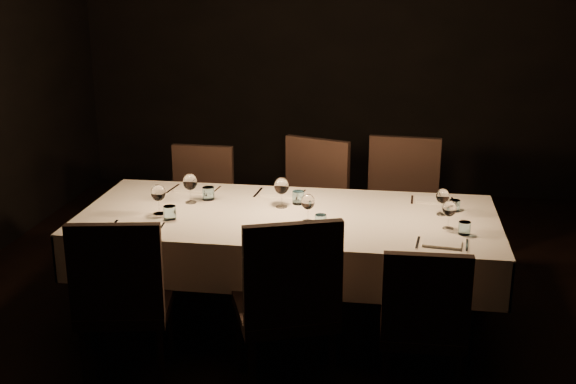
# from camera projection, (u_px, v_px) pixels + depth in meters

# --- Properties ---
(room) EXTENTS (5.01, 6.01, 3.01)m
(room) POSITION_uv_depth(u_px,v_px,m) (288.00, 93.00, 4.16)
(room) COLOR black
(room) RESTS_ON ground
(dining_table) EXTENTS (2.52, 1.12, 0.76)m
(dining_table) POSITION_uv_depth(u_px,v_px,m) (288.00, 225.00, 4.40)
(dining_table) COLOR black
(dining_table) RESTS_ON ground
(chair_near_left) EXTENTS (0.55, 0.55, 0.99)m
(chair_near_left) POSITION_uv_depth(u_px,v_px,m) (122.00, 296.00, 3.79)
(chair_near_left) COLOR black
(chair_near_left) RESTS_ON ground
(place_setting_near_left) EXTENTS (0.34, 0.41, 0.19)m
(place_setting_near_left) POSITION_uv_depth(u_px,v_px,m) (154.00, 208.00, 4.26)
(place_setting_near_left) COLOR silver
(place_setting_near_left) RESTS_ON dining_table
(chair_near_center) EXTENTS (0.64, 0.64, 1.03)m
(chair_near_center) POSITION_uv_depth(u_px,v_px,m) (288.00, 301.00, 3.69)
(chair_near_center) COLOR black
(chair_near_center) RESTS_ON ground
(place_setting_near_center) EXTENTS (0.31, 0.39, 0.17)m
(place_setting_near_center) POSITION_uv_depth(u_px,v_px,m) (307.00, 216.00, 4.14)
(place_setting_near_center) COLOR silver
(place_setting_near_center) RESTS_ON dining_table
(chair_near_right) EXTENTS (0.44, 0.44, 0.89)m
(chair_near_right) POSITION_uv_depth(u_px,v_px,m) (423.00, 319.00, 3.64)
(chair_near_right) COLOR black
(chair_near_right) RESTS_ON ground
(place_setting_near_right) EXTENTS (0.31, 0.39, 0.17)m
(place_setting_near_right) POSITION_uv_depth(u_px,v_px,m) (451.00, 223.00, 4.02)
(place_setting_near_right) COLOR silver
(place_setting_near_right) RESTS_ON dining_table
(chair_far_left) EXTENTS (0.46, 0.46, 0.95)m
(chair_far_left) POSITION_uv_depth(u_px,v_px,m) (200.00, 205.00, 5.29)
(chair_far_left) COLOR black
(chair_far_left) RESTS_ON ground
(place_setting_far_left) EXTENTS (0.35, 0.41, 0.19)m
(place_setting_far_left) POSITION_uv_depth(u_px,v_px,m) (196.00, 187.00, 4.66)
(place_setting_far_left) COLOR silver
(place_setting_far_left) RESTS_ON dining_table
(chair_far_center) EXTENTS (0.63, 0.63, 1.03)m
(chair_far_center) POSITION_uv_depth(u_px,v_px,m) (309.00, 206.00, 5.17)
(chair_far_center) COLOR black
(chair_far_center) RESTS_ON ground
(place_setting_far_center) EXTENTS (0.35, 0.41, 0.19)m
(place_setting_far_center) POSITION_uv_depth(u_px,v_px,m) (285.00, 191.00, 4.57)
(place_setting_far_center) COLOR silver
(place_setting_far_center) RESTS_ON dining_table
(chair_far_right) EXTENTS (0.54, 0.54, 1.05)m
(chair_far_right) POSITION_uv_depth(u_px,v_px,m) (401.00, 207.00, 5.09)
(chair_far_right) COLOR black
(chair_far_right) RESTS_ON ground
(place_setting_far_right) EXTENTS (0.30, 0.39, 0.16)m
(place_setting_far_right) POSITION_uv_depth(u_px,v_px,m) (442.00, 200.00, 4.44)
(place_setting_far_right) COLOR silver
(place_setting_far_right) RESTS_ON dining_table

